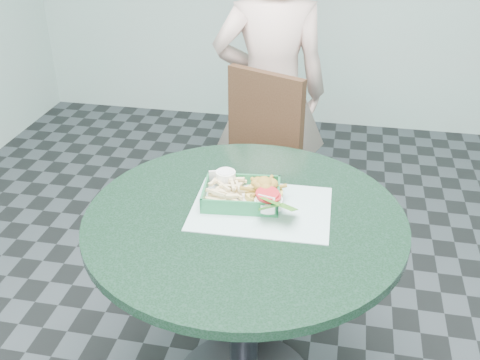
% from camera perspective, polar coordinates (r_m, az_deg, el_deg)
% --- Properties ---
extents(cafe_table, '(0.98, 0.98, 0.75)m').
position_cam_1_polar(cafe_table, '(1.82, 0.47, -8.56)').
color(cafe_table, '#313238').
rests_on(cafe_table, floor).
extents(dining_chair, '(0.37, 0.37, 0.93)m').
position_cam_1_polar(dining_chair, '(2.48, 2.15, 1.50)').
color(dining_chair, black).
rests_on(dining_chair, floor).
extents(diner_person, '(0.60, 0.46, 1.47)m').
position_cam_1_polar(diner_person, '(2.68, 3.13, 8.48)').
color(diner_person, '#CBA89B').
rests_on(diner_person, floor).
extents(placemat, '(0.43, 0.33, 0.00)m').
position_cam_1_polar(placemat, '(1.75, 2.15, -3.45)').
color(placemat, '#96B6B4').
rests_on(placemat, cafe_table).
extents(food_basket, '(0.24, 0.17, 0.05)m').
position_cam_1_polar(food_basket, '(1.77, 0.15, -2.29)').
color(food_basket, '#1D673B').
rests_on(food_basket, placemat).
extents(crab_sandwich, '(0.12, 0.12, 0.07)m').
position_cam_1_polar(crab_sandwich, '(1.75, 2.44, -1.43)').
color(crab_sandwich, gold).
rests_on(crab_sandwich, food_basket).
extents(fries_pile, '(0.14, 0.15, 0.05)m').
position_cam_1_polar(fries_pile, '(1.79, -1.43, -1.12)').
color(fries_pile, '#DBC086').
rests_on(fries_pile, food_basket).
extents(sauce_ramekin, '(0.06, 0.06, 0.04)m').
position_cam_1_polar(sauce_ramekin, '(1.82, -1.21, -0.02)').
color(sauce_ramekin, white).
rests_on(sauce_ramekin, food_basket).
extents(garnish_cup, '(0.13, 0.13, 0.05)m').
position_cam_1_polar(garnish_cup, '(1.70, 2.90, -2.88)').
color(garnish_cup, white).
rests_on(garnish_cup, food_basket).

